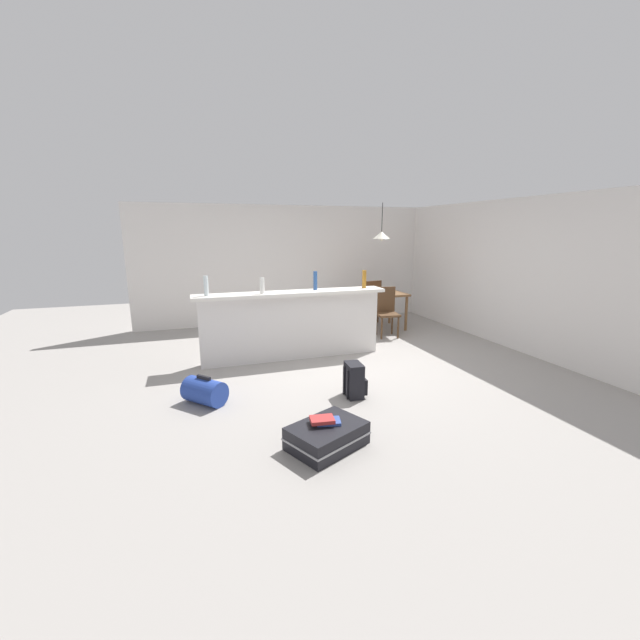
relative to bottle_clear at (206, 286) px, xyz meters
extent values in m
cube|color=gray|center=(1.93, -0.41, -1.23)|extent=(13.00, 13.00, 0.05)
cube|color=silver|center=(1.93, 2.64, 0.04)|extent=(6.60, 0.10, 2.50)
cube|color=silver|center=(4.98, -0.11, 0.04)|extent=(0.10, 6.00, 2.50)
cube|color=silver|center=(1.25, 0.00, -0.70)|extent=(2.80, 0.20, 1.01)
cube|color=white|center=(1.25, 0.00, -0.17)|extent=(2.96, 0.40, 0.05)
cylinder|color=silver|center=(0.00, 0.00, 0.00)|extent=(0.06, 0.06, 0.29)
cylinder|color=silver|center=(0.79, -0.06, -0.03)|extent=(0.07, 0.07, 0.23)
cylinder|color=#284C89|center=(1.65, 0.07, 0.00)|extent=(0.06, 0.06, 0.29)
cylinder|color=#9E661E|center=(2.46, 0.02, 0.00)|extent=(0.07, 0.07, 0.29)
cube|color=brown|center=(3.38, 1.35, -0.49)|extent=(1.10, 0.80, 0.04)
cylinder|color=brown|center=(2.89, 1.01, -0.86)|extent=(0.06, 0.06, 0.70)
cylinder|color=brown|center=(3.87, 1.01, -0.86)|extent=(0.06, 0.06, 0.70)
cylinder|color=brown|center=(2.89, 1.69, -0.86)|extent=(0.06, 0.06, 0.70)
cylinder|color=brown|center=(3.87, 1.69, -0.86)|extent=(0.06, 0.06, 0.70)
cube|color=#4C331E|center=(3.28, 0.71, -0.78)|extent=(0.45, 0.45, 0.04)
cube|color=#4C331E|center=(3.31, 0.88, -0.52)|extent=(0.40, 0.09, 0.48)
cylinder|color=#4C331E|center=(3.10, 0.57, -1.00)|extent=(0.04, 0.04, 0.41)
cylinder|color=#4C331E|center=(3.42, 0.53, -1.00)|extent=(0.04, 0.04, 0.41)
cylinder|color=#4C331E|center=(3.15, 0.89, -1.00)|extent=(0.04, 0.04, 0.41)
cylinder|color=#4C331E|center=(3.46, 0.84, -1.00)|extent=(0.04, 0.04, 0.41)
cube|color=#4C331E|center=(3.47, 1.96, -0.78)|extent=(0.47, 0.47, 0.04)
cube|color=#4C331E|center=(3.50, 1.78, -0.52)|extent=(0.40, 0.11, 0.48)
cylinder|color=#4C331E|center=(3.59, 2.15, -1.00)|extent=(0.04, 0.04, 0.41)
cylinder|color=#4C331E|center=(3.28, 2.09, -1.00)|extent=(0.04, 0.04, 0.41)
cylinder|color=#4C331E|center=(3.65, 1.83, -1.00)|extent=(0.04, 0.04, 0.41)
cylinder|color=#4C331E|center=(3.34, 1.77, -1.00)|extent=(0.04, 0.04, 0.41)
cylinder|color=black|center=(3.42, 1.34, 1.01)|extent=(0.01, 0.01, 0.56)
cone|color=white|center=(3.42, 1.34, 0.68)|extent=(0.34, 0.34, 0.14)
sphere|color=white|center=(3.42, 1.34, 0.60)|extent=(0.07, 0.07, 0.07)
cube|color=black|center=(0.90, -2.64, -1.10)|extent=(0.82, 0.72, 0.22)
cube|color=gray|center=(0.90, -2.64, -1.10)|extent=(0.84, 0.74, 0.02)
cube|color=#2D2D33|center=(1.27, -2.47, -1.10)|extent=(0.20, 0.22, 0.02)
cube|color=black|center=(1.59, -1.66, -1.00)|extent=(0.20, 0.29, 0.42)
cube|color=black|center=(1.69, -1.67, -1.07)|extent=(0.08, 0.22, 0.19)
cube|color=black|center=(1.48, -1.72, -1.02)|extent=(0.03, 0.04, 0.36)
cube|color=black|center=(1.49, -1.58, -1.02)|extent=(0.03, 0.04, 0.36)
cylinder|color=#233D93|center=(-0.14, -1.30, -1.06)|extent=(0.54, 0.56, 0.30)
cube|color=black|center=(-0.14, -1.30, -0.89)|extent=(0.16, 0.17, 0.04)
cube|color=#334C99|center=(0.92, -2.61, -0.97)|extent=(0.25, 0.21, 0.03)
cube|color=#AD2D2D|center=(0.86, -2.61, -0.94)|extent=(0.24, 0.19, 0.03)
camera|label=1|loc=(-0.22, -5.79, 0.76)|focal=22.15mm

